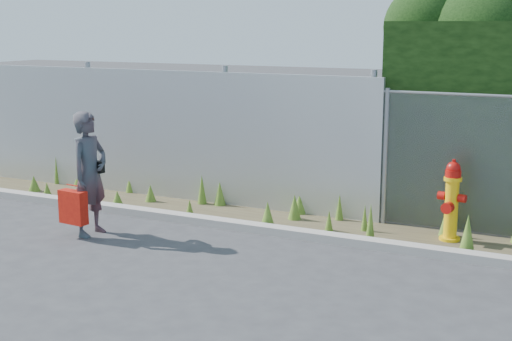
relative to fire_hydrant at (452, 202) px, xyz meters
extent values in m
plane|color=#363538|center=(-2.13, -2.55, -0.56)|extent=(80.00, 80.00, 0.00)
cube|color=#A19991|center=(-2.13, -0.75, -0.50)|extent=(16.00, 0.22, 0.12)
cube|color=#483E29|center=(-2.13, -0.15, -0.56)|extent=(16.00, 1.20, 0.01)
cone|color=#446A1F|center=(-4.12, 0.28, -0.31)|extent=(0.16, 0.16, 0.50)
cone|color=#446A1F|center=(-1.20, -0.07, -0.36)|extent=(0.11, 0.11, 0.40)
cone|color=#446A1F|center=(-1.00, -0.46, -0.30)|extent=(0.13, 0.13, 0.53)
cone|color=#446A1F|center=(-7.35, 0.41, -0.29)|extent=(0.09, 0.09, 0.54)
cone|color=#446A1F|center=(-0.09, 0.19, -0.34)|extent=(0.21, 0.21, 0.44)
cone|color=#446A1F|center=(0.32, -0.50, -0.29)|extent=(0.21, 0.21, 0.53)
cone|color=#446A1F|center=(-4.99, 0.04, -0.41)|extent=(0.19, 0.19, 0.30)
cone|color=#446A1F|center=(-2.42, 0.42, -0.40)|extent=(0.24, 0.24, 0.32)
cone|color=#446A1F|center=(-3.98, -0.36, -0.44)|extent=(0.12, 0.12, 0.24)
cone|color=#446A1F|center=(-2.55, -0.51, -0.36)|extent=(0.22, 0.22, 0.40)
cone|color=#446A1F|center=(-1.67, -0.29, -0.40)|extent=(0.12, 0.12, 0.31)
cone|color=#446A1F|center=(-3.81, 0.33, -0.36)|extent=(0.20, 0.20, 0.40)
cone|color=#446A1F|center=(-6.88, -0.37, -0.44)|extent=(0.15, 0.15, 0.23)
cone|color=#446A1F|center=(-5.69, 0.45, -0.38)|extent=(0.18, 0.18, 0.37)
cone|color=#446A1F|center=(-5.31, -0.45, -0.43)|extent=(0.20, 0.20, 0.27)
cone|color=#446A1F|center=(-6.87, 0.46, -0.42)|extent=(0.20, 0.20, 0.29)
cone|color=#446A1F|center=(-7.29, -0.24, -0.41)|extent=(0.22, 0.22, 0.29)
cone|color=#446A1F|center=(-2.36, 0.06, -0.36)|extent=(0.21, 0.21, 0.40)
cone|color=#446A1F|center=(-1.73, 0.33, -0.35)|extent=(0.13, 0.13, 0.41)
cube|color=#B6BABE|center=(-5.38, 0.45, 0.54)|extent=(8.50, 0.08, 2.20)
cylinder|color=gray|center=(-6.63, 0.57, 0.59)|extent=(0.10, 0.10, 2.30)
cylinder|color=gray|center=(-3.83, 0.57, 0.59)|extent=(0.10, 0.10, 2.30)
cylinder|color=gray|center=(-1.33, 0.57, 0.59)|extent=(0.10, 0.10, 2.30)
cylinder|color=gray|center=(-1.08, 0.45, 0.46)|extent=(0.07, 0.07, 2.05)
sphere|color=black|center=(-0.85, 1.74, 2.35)|extent=(1.34, 1.34, 1.34)
sphere|color=black|center=(-0.02, 1.74, 2.12)|extent=(1.76, 1.76, 1.76)
cylinder|color=yellow|center=(0.00, 0.01, -0.53)|extent=(0.29, 0.29, 0.06)
cylinder|color=yellow|center=(0.00, 0.01, -0.13)|extent=(0.18, 0.18, 0.87)
cylinder|color=yellow|center=(0.00, 0.01, 0.33)|extent=(0.24, 0.24, 0.05)
cylinder|color=#B20F0A|center=(0.00, 0.01, 0.40)|extent=(0.21, 0.21, 0.10)
sphere|color=#B20F0A|center=(0.00, 0.01, 0.47)|extent=(0.19, 0.19, 0.19)
cylinder|color=#B20F0A|center=(0.00, 0.01, 0.57)|extent=(0.05, 0.05, 0.05)
cylinder|color=#B20F0A|center=(-0.14, 0.01, 0.07)|extent=(0.10, 0.11, 0.11)
cylinder|color=#B20F0A|center=(0.14, 0.01, 0.07)|extent=(0.10, 0.11, 0.11)
cylinder|color=#B20F0A|center=(0.00, -0.14, -0.05)|extent=(0.15, 0.12, 0.15)
imported|color=#0F5A62|center=(-4.68, -1.89, 0.32)|extent=(0.43, 0.65, 1.77)
cube|color=#A81009|center=(-4.79, -2.14, -0.11)|extent=(0.43, 0.16, 0.47)
cylinder|color=#A81009|center=(-4.79, -2.14, 0.20)|extent=(0.20, 0.02, 0.02)
cube|color=black|center=(-4.64, -1.77, 0.41)|extent=(0.22, 0.09, 0.17)
camera|label=1|loc=(1.73, -9.70, 2.39)|focal=50.00mm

